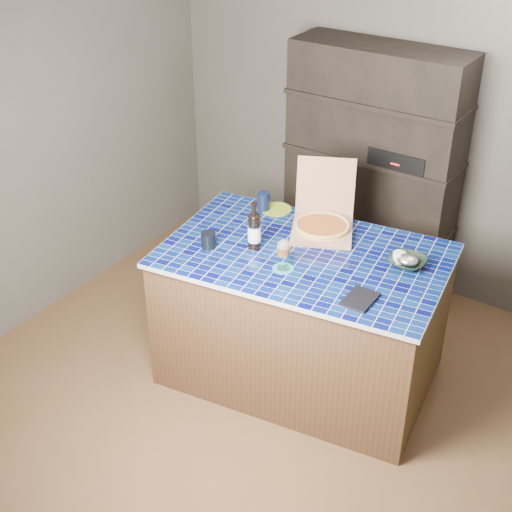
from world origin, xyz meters
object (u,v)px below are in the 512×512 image
Objects in this scene: kitchen_island at (302,316)px; bowl at (407,262)px; dvd_case at (360,299)px; mead_bottle at (254,230)px; pizza_box at (323,224)px; wine_glass at (284,249)px.

kitchen_island is 8.44× the size of bowl.
dvd_case is 0.98× the size of bowl.
pizza_box is at bearing 58.66° from mead_bottle.
dvd_case is (0.48, -0.25, 0.45)m from kitchen_island.
dvd_case is at bearing -71.27° from pizza_box.
wine_glass is 0.89× the size of dvd_case.
mead_bottle is at bearing 168.61° from dvd_case.
dvd_case is at bearing -98.11° from bowl.
dvd_case is (0.76, -0.14, -0.11)m from mead_bottle.
bowl is (0.82, 0.31, -0.09)m from mead_bottle.
kitchen_island is 3.18× the size of pizza_box.
dvd_case reaches higher than kitchen_island.
mead_bottle is 0.88m from bowl.
pizza_box reaches higher than wine_glass.
mead_bottle is (-0.24, -0.39, 0.06)m from pizza_box.
mead_bottle is at bearing 158.16° from wine_glass.
mead_bottle reaches higher than dvd_case.
bowl is (0.55, 0.20, 0.47)m from kitchen_island.
pizza_box is 2.66× the size of bowl.
wine_glass is 0.87× the size of bowl.
kitchen_island is 8.63× the size of dvd_case.
bowl is at bearing -33.57° from pizza_box.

